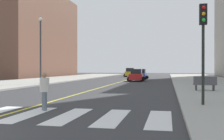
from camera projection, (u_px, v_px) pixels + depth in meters
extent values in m
cube|color=silver|center=(28.00, 114.00, 11.60)|extent=(0.90, 4.00, 0.01)
cube|color=silver|center=(69.00, 116.00, 11.25)|extent=(0.90, 4.00, 0.01)
cube|color=silver|center=(113.00, 117.00, 10.89)|extent=(0.90, 4.00, 0.01)
cube|color=silver|center=(160.00, 119.00, 10.54)|extent=(0.90, 4.00, 0.01)
cube|color=yellow|center=(128.00, 80.00, 47.07)|extent=(0.16, 80.00, 0.01)
cube|color=brown|center=(23.00, 34.00, 65.48)|extent=(16.00, 32.00, 19.89)
cube|color=red|center=(136.00, 77.00, 41.64)|extent=(1.95, 4.12, 0.87)
cube|color=#1E2328|center=(136.00, 71.00, 41.87)|extent=(1.60, 2.08, 0.74)
cylinder|color=black|center=(129.00, 79.00, 40.56)|extent=(0.67, 0.23, 0.66)
cylinder|color=black|center=(142.00, 79.00, 40.23)|extent=(0.67, 0.23, 0.66)
cylinder|color=black|center=(131.00, 79.00, 43.05)|extent=(0.67, 0.23, 0.66)
cylinder|color=black|center=(143.00, 79.00, 42.72)|extent=(0.67, 0.23, 0.66)
cube|color=gold|center=(130.00, 74.00, 63.50)|extent=(2.23, 4.58, 0.96)
cube|color=#1E2328|center=(130.00, 70.00, 63.23)|extent=(1.81, 2.32, 0.81)
cylinder|color=black|center=(135.00, 75.00, 64.72)|extent=(0.74, 0.27, 0.73)
cylinder|color=black|center=(126.00, 75.00, 65.04)|extent=(0.74, 0.27, 0.73)
cylinder|color=black|center=(134.00, 75.00, 61.97)|extent=(0.74, 0.27, 0.73)
cylinder|color=black|center=(125.00, 75.00, 62.29)|extent=(0.74, 0.27, 0.73)
cube|color=#2D479E|center=(141.00, 75.00, 49.10)|extent=(1.90, 4.08, 0.87)
cube|color=#1E2328|center=(141.00, 71.00, 49.33)|extent=(1.58, 2.05, 0.73)
cylinder|color=black|center=(135.00, 78.00, 48.07)|extent=(0.66, 0.22, 0.66)
cylinder|color=black|center=(145.00, 78.00, 47.67)|extent=(0.66, 0.22, 0.66)
cylinder|color=black|center=(136.00, 77.00, 50.52)|extent=(0.66, 0.22, 0.66)
cylinder|color=black|center=(147.00, 77.00, 50.12)|extent=(0.66, 0.22, 0.66)
cylinder|color=black|center=(203.00, 65.00, 13.56)|extent=(0.14, 0.14, 3.90)
cube|color=black|center=(203.00, 14.00, 13.55)|extent=(0.36, 0.28, 1.00)
sphere|color=red|center=(204.00, 7.00, 13.38)|extent=(0.18, 0.18, 0.18)
sphere|color=orange|center=(204.00, 14.00, 13.38)|extent=(0.18, 0.18, 0.18)
sphere|color=green|center=(204.00, 20.00, 13.38)|extent=(0.18, 0.18, 0.18)
cube|color=#47474C|center=(205.00, 84.00, 22.35)|extent=(1.82, 0.63, 0.08)
cube|color=#47474C|center=(205.00, 80.00, 22.11)|extent=(1.80, 0.13, 0.60)
cube|color=#2D2D33|center=(196.00, 88.00, 22.46)|extent=(0.12, 0.48, 0.44)
cube|color=#2D2D33|center=(213.00, 88.00, 22.24)|extent=(0.12, 0.48, 0.44)
cylinder|color=slate|center=(45.00, 101.00, 12.61)|extent=(0.20, 0.20, 0.86)
cylinder|color=slate|center=(44.00, 101.00, 12.77)|extent=(0.20, 0.20, 0.86)
cylinder|color=beige|center=(44.00, 85.00, 12.68)|extent=(0.43, 0.43, 0.64)
sphere|color=#936B4C|center=(44.00, 75.00, 12.68)|extent=(0.23, 0.23, 0.23)
cylinder|color=#38383D|center=(41.00, 52.00, 32.80)|extent=(0.20, 0.20, 7.42)
sphere|color=silver|center=(40.00, 19.00, 32.77)|extent=(0.44, 0.44, 0.44)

